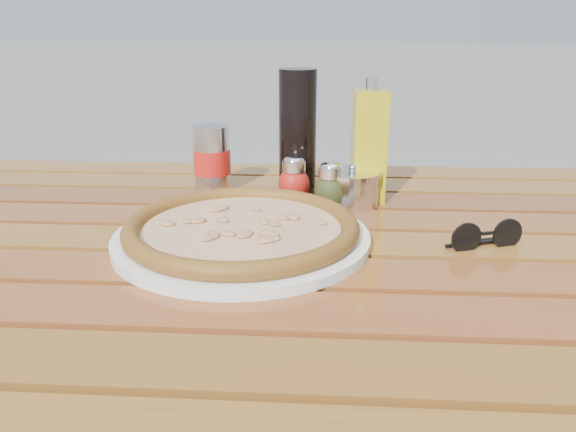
# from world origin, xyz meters

# --- Properties ---
(table) EXTENTS (1.40, 0.90, 0.75)m
(table) POSITION_xyz_m (0.00, -0.00, 0.67)
(table) COLOR #35190C
(table) RESTS_ON ground
(plate) EXTENTS (0.40, 0.40, 0.01)m
(plate) POSITION_xyz_m (-0.06, -0.01, 0.76)
(plate) COLOR white
(plate) RESTS_ON table
(pizza) EXTENTS (0.37, 0.37, 0.03)m
(pizza) POSITION_xyz_m (-0.06, -0.01, 0.77)
(pizza) COLOR beige
(pizza) RESTS_ON plate
(pepper_shaker) EXTENTS (0.07, 0.07, 0.08)m
(pepper_shaker) POSITION_xyz_m (-0.00, 0.19, 0.79)
(pepper_shaker) COLOR red
(pepper_shaker) RESTS_ON table
(oregano_shaker) EXTENTS (0.06, 0.06, 0.08)m
(oregano_shaker) POSITION_xyz_m (0.06, 0.15, 0.79)
(oregano_shaker) COLOR #384019
(oregano_shaker) RESTS_ON table
(dark_bottle) EXTENTS (0.08, 0.08, 0.22)m
(dark_bottle) POSITION_xyz_m (0.00, 0.24, 0.86)
(dark_bottle) COLOR black
(dark_bottle) RESTS_ON table
(soda_can) EXTENTS (0.09, 0.09, 0.12)m
(soda_can) POSITION_xyz_m (-0.15, 0.24, 0.81)
(soda_can) COLOR silver
(soda_can) RESTS_ON table
(olive_oil_cruet) EXTENTS (0.06, 0.06, 0.21)m
(olive_oil_cruet) POSITION_xyz_m (0.13, 0.20, 0.85)
(olive_oil_cruet) COLOR #B2A413
(olive_oil_cruet) RESTS_ON table
(parmesan_tin) EXTENTS (0.12, 0.12, 0.07)m
(parmesan_tin) POSITION_xyz_m (0.10, 0.17, 0.78)
(parmesan_tin) COLOR silver
(parmesan_tin) RESTS_ON table
(sunglasses) EXTENTS (0.11, 0.06, 0.04)m
(sunglasses) POSITION_xyz_m (0.27, -0.01, 0.77)
(sunglasses) COLOR black
(sunglasses) RESTS_ON table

